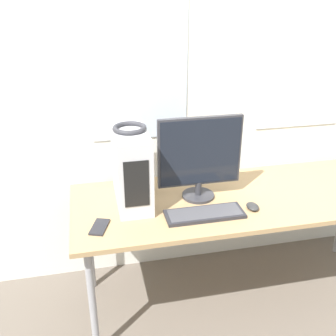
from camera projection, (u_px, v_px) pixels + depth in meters
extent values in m
plane|color=#665B51|center=(257.00, 335.00, 2.34)|extent=(14.00, 14.00, 0.00)
cube|color=silver|center=(223.00, 78.00, 2.52)|extent=(8.00, 0.06, 2.70)
cube|color=silver|center=(137.00, 41.00, 2.28)|extent=(0.60, 0.01, 1.20)
cube|color=silver|center=(309.00, 36.00, 2.49)|extent=(0.60, 0.01, 1.20)
cube|color=tan|center=(244.00, 197.00, 2.34)|extent=(2.03, 0.72, 0.03)
cylinder|color=#99999E|center=(93.00, 304.00, 2.08)|extent=(0.04, 0.04, 0.73)
cylinder|color=#99999E|center=(89.00, 242.00, 2.57)|extent=(0.04, 0.04, 0.73)
cube|color=silver|center=(131.00, 167.00, 2.20)|extent=(0.18, 0.44, 0.43)
cube|color=black|center=(137.00, 184.00, 2.00)|extent=(0.13, 0.00, 0.26)
torus|color=#333338|center=(129.00, 128.00, 2.10)|extent=(0.18, 0.18, 0.03)
cylinder|color=#333338|center=(198.00, 195.00, 2.32)|extent=(0.19, 0.19, 0.02)
cylinder|color=#333338|center=(198.00, 188.00, 2.30)|extent=(0.04, 0.04, 0.08)
cube|color=#333338|center=(200.00, 151.00, 2.20)|extent=(0.48, 0.03, 0.40)
cube|color=black|center=(201.00, 153.00, 2.19)|extent=(0.46, 0.00, 0.38)
cube|color=#28282D|center=(205.00, 214.00, 2.13)|extent=(0.43, 0.15, 0.02)
cube|color=#47474C|center=(205.00, 212.00, 2.12)|extent=(0.40, 0.13, 0.00)
ellipsoid|color=#2D2D2D|center=(253.00, 206.00, 2.19)|extent=(0.07, 0.09, 0.03)
cube|color=#232328|center=(100.00, 227.00, 2.02)|extent=(0.12, 0.16, 0.01)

